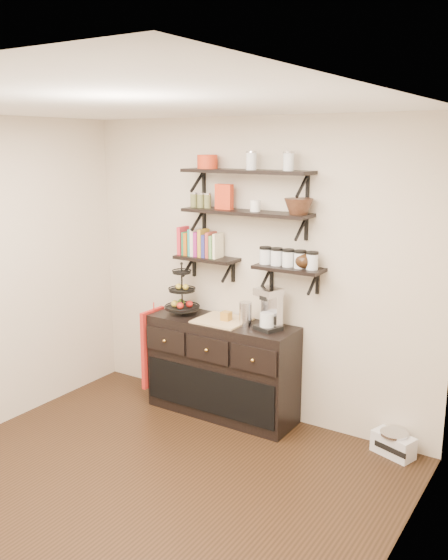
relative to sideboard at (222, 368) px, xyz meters
The scene contains 22 objects.
floor 1.59m from the sideboard, 83.21° to the right, with size 3.50×3.50×0.00m, color black.
ceiling 2.72m from the sideboard, 83.21° to the right, with size 3.50×3.50×0.02m, color white.
back_wall 0.95m from the sideboard, 52.48° to the left, with size 3.50×0.02×2.70m, color beige.
right_wall 2.61m from the sideboard, 38.12° to the right, with size 0.02×3.50×2.70m, color beige.
shelf_top 1.79m from the sideboard, 29.87° to the left, with size 1.20×0.27×0.23m.
shelf_mid 1.44m from the sideboard, 29.87° to the left, with size 1.20×0.27×0.23m.
shelf_low_left 1.01m from the sideboard, 153.98° to the left, with size 0.60×0.25×0.23m.
shelf_low_right 1.15m from the sideboard, 11.02° to the left, with size 0.60×0.25×0.23m.
cookbooks 1.16m from the sideboard, 159.39° to the left, with size 0.40×0.15×0.26m.
glass_canisters 1.22m from the sideboard, 11.03° to the left, with size 0.54×0.10×0.13m.
sideboard is the anchor object (origin of this frame).
fruit_stand 0.76m from the sideboard, behind, with size 0.32×0.32×0.47m.
candle 0.51m from the sideboard, ahead, with size 0.08×0.08×0.08m, color #9E6E24.
coffee_maker 0.78m from the sideboard, ahead, with size 0.25×0.25×0.37m.
thermal_carafe 0.61m from the sideboard, ahead, with size 0.11×0.11×0.22m, color silver.
apron 0.74m from the sideboard, behind, with size 0.04×0.32×0.76m, color maroon.
radio 1.62m from the sideboard, ahead, with size 0.37×0.28×0.20m.
recipe_box 1.56m from the sideboard, 112.94° to the left, with size 0.16×0.06×0.22m, color red.
walnut_bowl 1.66m from the sideboard, ahead, with size 0.24×0.24×0.13m, color black, non-canonical shape.
ramekins 1.52m from the sideboard, 20.08° to the left, with size 0.09×0.09×0.10m, color white.
teapot 1.31m from the sideboard, ahead, with size 0.20×0.15×0.15m, color black, non-canonical shape.
red_pot 1.87m from the sideboard, 155.34° to the left, with size 0.18×0.18×0.12m, color red.
Camera 1 is at (2.60, -2.80, 2.47)m, focal length 38.00 mm.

